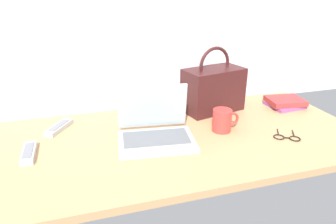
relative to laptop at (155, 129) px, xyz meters
The scene contains 8 objects.
desk 0.13m from the laptop, ahead, with size 1.60×0.76×0.03m.
laptop is the anchor object (origin of this frame).
coffee_mug 0.31m from the laptop, ahead, with size 0.12×0.08×0.10m.
remote_control_near 0.50m from the laptop, behind, with size 0.05×0.16×0.02m.
remote_control_far 0.45m from the laptop, 152.37° to the left, with size 0.12×0.16×0.02m.
eyeglasses 0.56m from the laptop, 16.08° to the right, with size 0.13×0.14×0.01m.
handbag 0.44m from the laptop, 32.21° to the left, with size 0.33×0.22×0.33m.
book_stack 0.78m from the laptop, 12.12° to the left, with size 0.20×0.16×0.05m.
Camera 1 is at (-0.39, -1.10, 0.63)m, focal length 32.37 mm.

